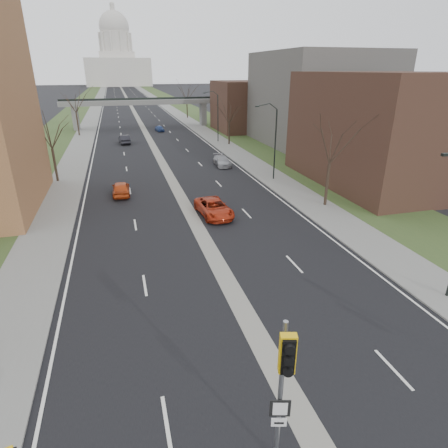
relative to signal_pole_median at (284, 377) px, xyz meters
name	(u,v)px	position (x,y,z in m)	size (l,w,h in m)	color
ground	(313,437)	(1.71, 0.73, -3.98)	(700.00, 700.00, 0.00)	black
road_surface	(129,103)	(1.71, 150.73, -3.97)	(20.00, 600.00, 0.01)	black
median_strip	(129,103)	(1.71, 150.73, -3.98)	(1.20, 600.00, 0.02)	gray
sidewalk_right	(160,102)	(13.71, 150.73, -3.92)	(4.00, 600.00, 0.12)	gray
sidewalk_left	(97,103)	(-10.29, 150.73, -3.92)	(4.00, 600.00, 0.12)	gray
grass_verge_right	(175,102)	(19.71, 150.73, -3.93)	(8.00, 600.00, 0.10)	#2C4620
grass_verge_left	(81,104)	(-16.29, 150.73, -3.93)	(8.00, 600.00, 0.10)	#2C4620
commercial_block_near	(390,129)	(25.71, 28.73, 2.02)	(16.00, 20.00, 12.00)	#452B20
commercial_block_mid	(318,99)	(29.71, 52.73, 3.52)	(18.00, 22.00, 15.00)	#625F5A
commercial_block_far	(250,106)	(23.71, 70.73, 1.02)	(14.00, 14.00, 10.00)	#452B20
pedestrian_bridge	(141,105)	(1.71, 80.73, 0.87)	(34.00, 3.00, 6.45)	slate
capitol	(117,60)	(1.71, 320.73, 14.62)	(48.00, 42.00, 55.75)	silver
streetlight_mid	(270,120)	(12.70, 32.73, 2.98)	(2.61, 0.20, 8.70)	black
streetlight_far	(213,102)	(12.70, 58.73, 2.98)	(2.61, 0.20, 8.70)	black
tree_left_b	(49,128)	(-11.29, 38.73, 2.25)	(6.75, 6.75, 8.81)	#382B21
tree_left_c	(74,99)	(-11.29, 72.73, 3.07)	(7.65, 7.65, 9.99)	#382B21
tree_right_a	(332,137)	(14.71, 22.73, 2.66)	(7.20, 7.20, 9.40)	#382B21
tree_right_b	(229,110)	(14.71, 55.73, 1.84)	(6.30, 6.30, 8.22)	#382B21
tree_right_c	(186,91)	(14.71, 95.73, 3.07)	(7.65, 7.65, 9.99)	#382B21
signal_pole_median	(284,377)	(0.00, 0.00, 0.00)	(0.75, 0.96, 5.71)	gray
car_left_near	(121,188)	(-4.19, 31.47, -3.23)	(1.75, 4.35, 1.48)	#BF4115
car_left_far	(124,139)	(-2.90, 61.65, -3.22)	(1.61, 4.61, 1.52)	black
car_right_near	(214,208)	(3.71, 23.10, -3.23)	(2.47, 5.35, 1.49)	#AC2A12
car_right_mid	(222,161)	(9.43, 41.14, -3.31)	(1.88, 4.62, 1.34)	gray
car_right_far	(160,128)	(4.75, 74.29, -3.37)	(1.43, 3.56, 1.21)	navy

